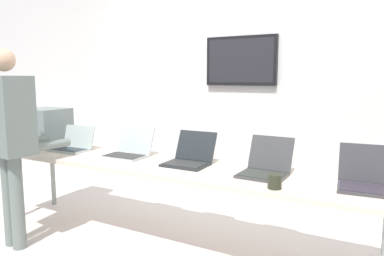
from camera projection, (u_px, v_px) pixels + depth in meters
ground at (165, 247)px, 3.12m from camera, size 8.00×8.00×0.04m
back_wall at (220, 87)px, 3.91m from camera, size 8.00×0.11×2.65m
workbench at (164, 168)px, 3.02m from camera, size 3.53×0.70×0.73m
equipment_box at (46, 127)px, 3.77m from camera, size 0.41×0.39×0.39m
laptop_station_0 at (73, 145)px, 3.54m from camera, size 0.38×0.30×0.23m
laptop_station_1 at (129, 150)px, 3.27m from camera, size 0.37×0.35×0.25m
laptop_station_2 at (190, 157)px, 2.97m from camera, size 0.35×0.37×0.26m
laptop_station_3 at (265, 167)px, 2.64m from camera, size 0.34×0.39×0.27m
laptop_station_4 at (365, 179)px, 2.32m from camera, size 0.35×0.36×0.27m
person at (9, 130)px, 2.96m from camera, size 0.49×0.63×1.67m
coffee_mug at (275, 181)px, 2.31m from camera, size 0.09×0.09×0.09m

